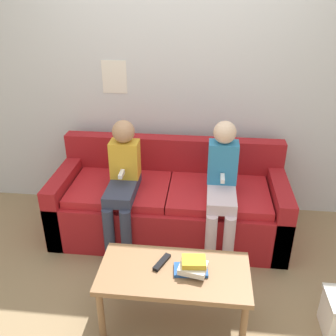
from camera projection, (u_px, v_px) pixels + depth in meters
name	position (u px, v px, depth m)	size (l,w,h in m)	color
ground_plane	(163.00, 267.00, 3.04)	(10.00, 10.00, 0.00)	#937A56
wall_back	(176.00, 78.00, 3.36)	(8.00, 0.07, 2.60)	silver
couch	(170.00, 204.00, 3.37)	(2.01, 0.81, 0.80)	maroon
coffee_table	(174.00, 277.00, 2.41)	(0.97, 0.47, 0.43)	#8E6642
person_left	(123.00, 179.00, 3.09)	(0.24, 0.56, 1.08)	#33384C
person_right	(222.00, 183.00, 3.01)	(0.24, 0.56, 1.11)	silver
tv_remote	(162.00, 262.00, 2.44)	(0.11, 0.17, 0.02)	black
book_stack	(193.00, 267.00, 2.36)	(0.22, 0.17, 0.10)	#23519E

